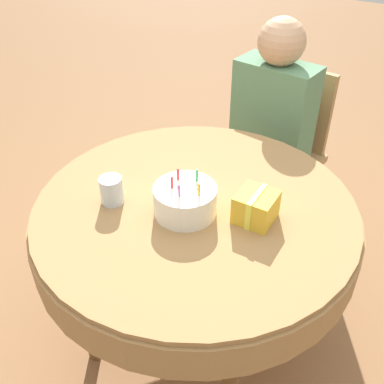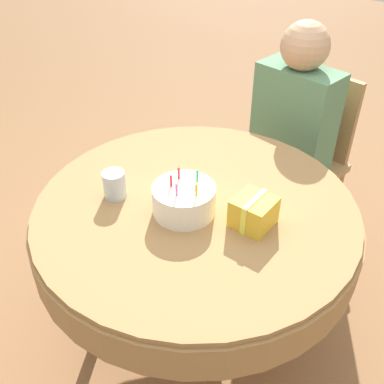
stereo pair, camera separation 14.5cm
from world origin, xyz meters
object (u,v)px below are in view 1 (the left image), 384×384
at_px(person, 271,116).
at_px(gift_box, 256,207).
at_px(chair, 276,147).
at_px(birthday_cake, 185,200).
at_px(drinking_glass, 112,190).

bearing_deg(person, gift_box, -63.51).
relative_size(chair, birthday_cake, 4.14).
height_order(person, drinking_glass, person).
relative_size(chair, person, 0.76).
xyz_separation_m(birthday_cake, gift_box, (0.21, 0.08, -0.00)).
xyz_separation_m(drinking_glass, gift_box, (0.45, 0.16, 0.00)).
bearing_deg(person, chair, 90.00).
xyz_separation_m(chair, person, (-0.01, -0.09, 0.21)).
bearing_deg(chair, drinking_glass, -93.33).
relative_size(person, gift_box, 8.96).
bearing_deg(drinking_glass, gift_box, 19.40).
height_order(person, birthday_cake, person).
bearing_deg(birthday_cake, chair, 92.02).
distance_m(chair, drinking_glass, 1.08).
height_order(chair, birthday_cake, birthday_cake).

